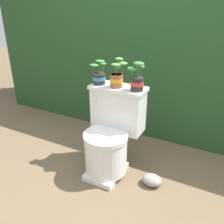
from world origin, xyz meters
TOP-DOWN VIEW (x-y plane):
  - ground_plane at (0.00, 0.00)m, footprint 12.00×12.00m
  - hedge_backdrop at (0.00, 1.34)m, footprint 4.12×0.99m
  - toilet at (-0.08, 0.13)m, footprint 0.49×0.53m
  - potted_plant_left at (-0.26, 0.25)m, footprint 0.14×0.12m
  - potted_plant_midleft at (-0.08, 0.25)m, footprint 0.14×0.11m
  - potted_plant_middle at (0.10, 0.25)m, footprint 0.14×0.12m
  - garden_stone at (0.34, 0.09)m, footprint 0.17×0.14m

SIDE VIEW (x-z plane):
  - ground_plane at x=0.00m, z-range 0.00..0.00m
  - garden_stone at x=0.34m, z-range 0.00..0.09m
  - toilet at x=-0.08m, z-range -0.03..0.74m
  - hedge_backdrop at x=0.00m, z-range 0.00..1.46m
  - potted_plant_left at x=-0.26m, z-range 0.73..0.94m
  - potted_plant_midleft at x=-0.08m, z-range 0.73..0.98m
  - potted_plant_middle at x=0.10m, z-range 0.73..0.98m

